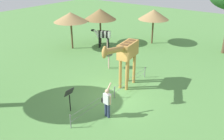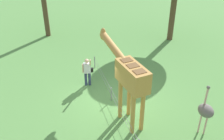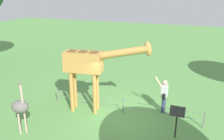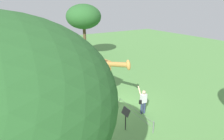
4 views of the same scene
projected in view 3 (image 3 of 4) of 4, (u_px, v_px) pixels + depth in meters
The scene contains 6 objects.
ground_plane at pixel (122, 115), 10.81m from camera, with size 60.00×60.00×0.00m, color #568E47.
giraffe at pixel (91, 65), 10.46m from camera, with size 3.91×1.06×3.47m.
visitor at pixel (164, 94), 10.80m from camera, with size 0.62×0.59×1.75m.
ostrich at pixel (20, 107), 9.07m from camera, with size 0.70×0.56×2.25m.
info_sign at pixel (177, 116), 8.88m from camera, with size 0.56×0.21×1.32m.
wire_fence at pixel (123, 105), 10.83m from camera, with size 7.05×0.05×0.75m.
Camera 3 is at (2.92, -9.10, 5.48)m, focal length 37.81 mm.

